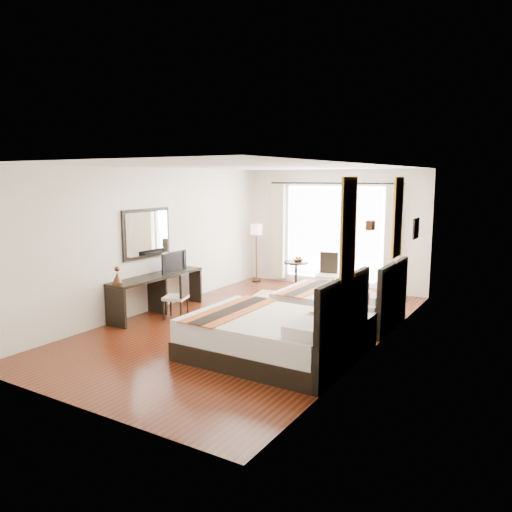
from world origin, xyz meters
The scene contains 29 objects.
floor centered at (0.00, 0.00, -0.01)m, with size 4.50×7.50×0.01m, color #3B140A.
ceiling centered at (0.00, 0.00, 2.79)m, with size 4.50×7.50×0.02m, color white.
wall_headboard centered at (2.25, 0.00, 1.40)m, with size 0.01×7.50×2.80m, color silver.
wall_desk centered at (-2.25, 0.00, 1.40)m, with size 0.01×7.50×2.80m, color silver.
wall_window centered at (0.00, 3.75, 1.40)m, with size 4.50×0.01×2.80m, color silver.
wall_entry centered at (0.00, -3.75, 1.40)m, with size 4.50×0.01×2.80m, color silver.
window_glass centered at (0.00, 3.73, 1.30)m, with size 2.40×0.02×2.20m, color white.
sheer_curtain centered at (0.00, 3.67, 1.30)m, with size 2.30×0.02×2.10m, color white.
drape_left centered at (-1.45, 3.63, 1.28)m, with size 0.35×0.14×2.35m, color beige.
drape_right centered at (1.45, 3.63, 1.28)m, with size 0.35×0.14×2.35m, color beige.
art_panel_near centered at (2.23, -1.20, 1.95)m, with size 0.03×0.50×1.35m, color #953915.
art_panel_far centered at (2.23, 1.10, 1.95)m, with size 0.03×0.50×1.35m, color #953915.
wall_sconce centered at (2.19, -0.20, 1.92)m, with size 0.10×0.14×0.14m, color #472719.
mirror_frame centered at (-2.22, -0.23, 1.55)m, with size 0.04×1.25×0.95m, color black.
mirror_glass centered at (-2.19, -0.23, 1.55)m, with size 0.01×1.12×0.82m, color white.
bed_near centered at (1.14, -1.20, 0.34)m, with size 2.35×1.83×1.33m.
bed_far centered at (1.26, 1.10, 0.31)m, with size 2.09×1.63×1.18m.
nightstand centered at (2.03, -0.20, 0.27)m, with size 0.45×0.56×0.54m, color black.
table_lamp centered at (2.06, -0.07, 0.75)m, with size 0.23×0.23×0.36m.
vase centered at (2.03, -0.35, 0.57)m, with size 0.13×0.13×0.13m, color black.
console_desk centered at (-1.99, -0.23, 0.38)m, with size 0.50×2.20×0.76m, color black.
television centered at (-1.97, 0.17, 0.96)m, with size 0.71×0.09×0.41m, color black.
bronze_figurine centered at (-1.99, -1.23, 0.89)m, with size 0.19×0.19×0.28m, color #472719, non-canonical shape.
desk_chair centered at (-1.42, -0.34, 0.26)m, with size 0.51×0.51×0.87m.
floor_lamp centered at (-1.90, 3.33, 1.23)m, with size 0.29×0.29×1.46m.
side_table centered at (-0.63, 3.03, 0.33)m, with size 0.58×0.58×0.67m, color black.
fruit_bowl centered at (-0.59, 3.05, 0.69)m, with size 0.23×0.23×0.06m, color #402B17.
window_chair centered at (0.23, 2.87, 0.29)m, with size 0.51×0.51×0.95m.
jute_rug centered at (-0.52, 2.22, 0.01)m, with size 1.35×0.92×0.01m, color tan.
Camera 1 is at (4.53, -7.30, 2.62)m, focal length 35.00 mm.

